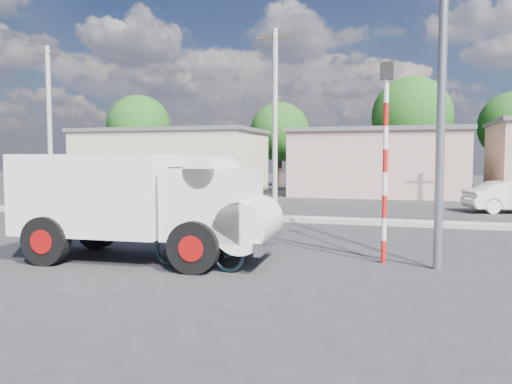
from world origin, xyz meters
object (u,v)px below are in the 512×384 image
(truck, at_px, (147,202))
(cyclist, at_px, (198,224))
(bicycle, at_px, (198,243))
(streetlight, at_px, (435,27))
(traffic_pole, at_px, (385,145))

(truck, relative_size, cyclist, 3.10)
(truck, relative_size, bicycle, 2.80)
(bicycle, bearing_deg, streetlight, -66.66)
(traffic_pole, bearing_deg, streetlight, -17.73)
(truck, height_order, streetlight, streetlight)
(traffic_pole, xyz_separation_m, streetlight, (0.94, -0.30, 2.37))
(bicycle, height_order, streetlight, streetlight)
(bicycle, height_order, traffic_pole, traffic_pole)
(cyclist, bearing_deg, traffic_pole, -58.64)
(bicycle, relative_size, streetlight, 0.23)
(cyclist, height_order, traffic_pole, traffic_pole)
(cyclist, distance_m, traffic_pole, 4.37)
(cyclist, bearing_deg, truck, 75.92)
(traffic_pole, height_order, streetlight, streetlight)
(cyclist, bearing_deg, streetlight, -66.66)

